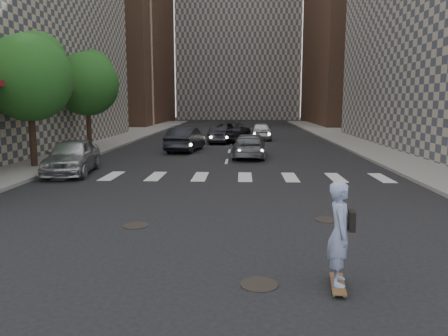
% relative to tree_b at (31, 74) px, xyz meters
% --- Properties ---
extents(ground, '(160.00, 160.00, 0.00)m').
position_rel_tree_b_xyz_m(ground, '(9.45, -11.14, -4.65)').
color(ground, black).
rests_on(ground, ground).
extents(sidewalk_left, '(13.00, 80.00, 0.15)m').
position_rel_tree_b_xyz_m(sidewalk_left, '(-5.05, 8.86, -4.57)').
color(sidewalk_left, gray).
rests_on(sidewalk_left, ground).
extents(sidewalk_right, '(13.00, 80.00, 0.15)m').
position_rel_tree_b_xyz_m(sidewalk_right, '(23.95, 8.86, -4.57)').
color(sidewalk_right, gray).
rests_on(sidewalk_right, ground).
extents(tree_b, '(4.20, 4.20, 6.60)m').
position_rel_tree_b_xyz_m(tree_b, '(0.00, 0.00, 0.00)').
color(tree_b, '#382619').
rests_on(tree_b, sidewalk_left).
extents(tree_c, '(4.20, 4.20, 6.60)m').
position_rel_tree_b_xyz_m(tree_c, '(0.00, 8.00, 0.00)').
color(tree_c, '#382619').
rests_on(tree_c, sidewalk_left).
extents(manhole_a, '(0.70, 0.70, 0.02)m').
position_rel_tree_b_xyz_m(manhole_a, '(10.65, -13.64, -4.64)').
color(manhole_a, black).
rests_on(manhole_a, ground).
extents(manhole_b, '(0.70, 0.70, 0.02)m').
position_rel_tree_b_xyz_m(manhole_b, '(7.45, -9.94, -4.64)').
color(manhole_b, black).
rests_on(manhole_b, ground).
extents(manhole_c, '(0.70, 0.70, 0.02)m').
position_rel_tree_b_xyz_m(manhole_c, '(12.75, -9.14, -4.64)').
color(manhole_c, black).
rests_on(manhole_c, ground).
extents(skateboarder, '(0.55, 1.01, 1.96)m').
position_rel_tree_b_xyz_m(skateboarder, '(12.07, -13.74, -3.62)').
color(skateboarder, brown).
rests_on(skateboarder, ground).
extents(silver_sedan, '(2.49, 4.98, 1.63)m').
position_rel_tree_b_xyz_m(silver_sedan, '(2.45, -1.55, -3.83)').
color(silver_sedan, '#ADAEB4').
rests_on(silver_sedan, ground).
extents(traffic_car_a, '(2.28, 4.98, 1.58)m').
position_rel_tree_b_xyz_m(traffic_car_a, '(6.52, 7.80, -3.86)').
color(traffic_car_a, black).
rests_on(traffic_car_a, ground).
extents(traffic_car_b, '(2.30, 4.98, 1.41)m').
position_rel_tree_b_xyz_m(traffic_car_b, '(10.77, 4.70, -3.94)').
color(traffic_car_b, '#5A5D62').
rests_on(traffic_car_b, ground).
extents(traffic_car_c, '(3.50, 6.25, 1.65)m').
position_rel_tree_b_xyz_m(traffic_car_c, '(9.37, 14.86, -3.82)').
color(traffic_car_c, black).
rests_on(traffic_car_c, ground).
extents(traffic_car_d, '(1.82, 4.53, 1.54)m').
position_rel_tree_b_xyz_m(traffic_car_d, '(11.91, 16.70, -3.87)').
color(traffic_car_d, '#ADAFB4').
rests_on(traffic_car_d, ground).
extents(traffic_car_e, '(1.81, 4.14, 1.32)m').
position_rel_tree_b_xyz_m(traffic_car_e, '(8.56, 13.49, -3.99)').
color(traffic_car_e, black).
rests_on(traffic_car_e, ground).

